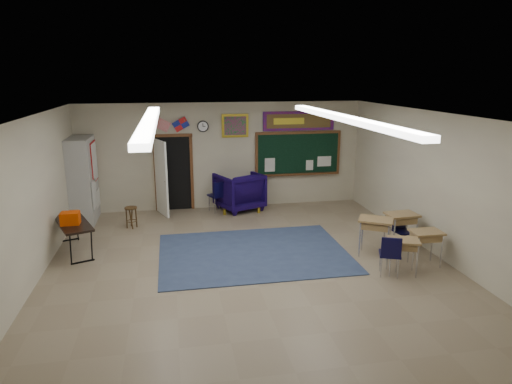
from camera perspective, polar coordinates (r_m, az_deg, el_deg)
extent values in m
plane|color=#84745B|center=(9.17, -0.64, -9.60)|extent=(9.00, 9.00, 0.00)
cube|color=beige|center=(13.02, -4.14, 4.53)|extent=(8.00, 0.04, 3.00)
cube|color=beige|center=(4.60, 9.52, -14.90)|extent=(8.00, 0.04, 3.00)
cube|color=beige|center=(8.91, -26.90, -1.69)|extent=(0.04, 9.00, 3.00)
cube|color=beige|center=(10.14, 22.20, 0.61)|extent=(0.04, 9.00, 3.00)
cube|color=white|center=(8.40, -0.70, 9.42)|extent=(8.00, 9.00, 0.04)
cube|color=#334362|center=(9.92, -0.31, -7.61)|extent=(4.00, 3.00, 0.02)
cube|color=black|center=(13.01, -10.23, 2.31)|extent=(0.95, 0.04, 2.10)
cube|color=white|center=(12.59, -11.78, 1.73)|extent=(0.35, 0.86, 2.05)
cube|color=brown|center=(13.42, 5.28, 4.80)|extent=(2.55, 0.05, 1.30)
cube|color=black|center=(13.40, 5.30, 4.79)|extent=(2.40, 0.03, 1.15)
cube|color=brown|center=(13.47, 5.29, 2.24)|extent=(2.40, 0.12, 0.04)
cube|color=#A10D17|center=(13.29, 5.38, 8.84)|extent=(2.10, 0.04, 0.55)
cube|color=brown|center=(13.28, 5.39, 8.84)|extent=(1.90, 0.03, 0.40)
cube|color=#AE9321|center=(12.92, -2.63, 8.28)|extent=(0.75, 0.05, 0.65)
cube|color=#A51466|center=(12.90, -2.62, 8.27)|extent=(0.62, 0.03, 0.52)
cylinder|color=black|center=(12.82, -6.66, 8.15)|extent=(0.32, 0.05, 0.32)
cylinder|color=white|center=(12.80, -6.65, 8.14)|extent=(0.26, 0.02, 0.26)
cube|color=#A2A29E|center=(12.58, -20.82, 1.41)|extent=(0.55, 1.25, 2.20)
imported|color=#0F0534|center=(12.94, -2.11, 0.10)|extent=(1.49, 1.51, 1.06)
cube|color=#A3814C|center=(9.88, 14.77, -3.38)|extent=(0.84, 0.78, 0.05)
cube|color=brown|center=(9.92, 14.73, -4.00)|extent=(0.73, 0.67, 0.14)
cube|color=#A3814C|center=(10.48, 17.78, -2.70)|extent=(0.69, 0.53, 0.04)
cube|color=brown|center=(10.51, 17.73, -3.27)|extent=(0.60, 0.45, 0.13)
cube|color=#A3814C|center=(9.16, 17.96, -5.78)|extent=(0.69, 0.60, 0.04)
cube|color=brown|center=(9.19, 17.91, -6.35)|extent=(0.60, 0.51, 0.12)
cube|color=#A3814C|center=(9.70, 20.55, -4.71)|extent=(0.62, 0.47, 0.04)
cube|color=brown|center=(9.74, 20.50, -5.27)|extent=(0.53, 0.40, 0.12)
cube|color=black|center=(10.58, -21.99, -3.48)|extent=(1.13, 1.77, 0.05)
cube|color=red|center=(10.31, -22.20, -3.06)|extent=(0.37, 0.28, 0.26)
cylinder|color=#4D3217|center=(11.78, -15.39, -1.93)|extent=(0.30, 0.30, 0.04)
torus|color=#4D3217|center=(11.87, -15.28, -3.51)|extent=(0.25, 0.25, 0.02)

